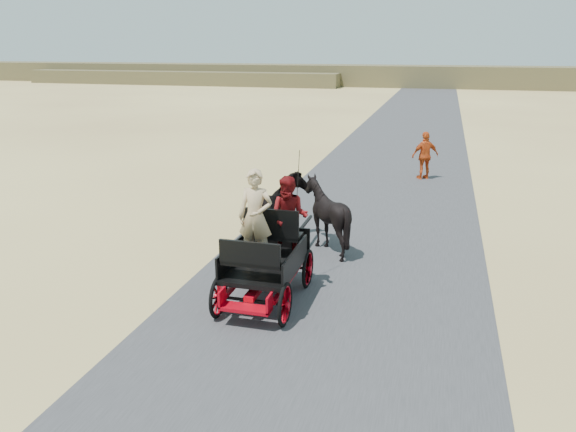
% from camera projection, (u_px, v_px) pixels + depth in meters
% --- Properties ---
extents(ground, '(140.00, 140.00, 0.00)m').
position_uv_depth(ground, '(294.00, 376.00, 8.26)').
color(ground, tan).
extents(road, '(6.00, 140.00, 0.01)m').
position_uv_depth(road, '(294.00, 376.00, 8.26)').
color(road, '#38383A').
rests_on(road, ground).
extents(ridge_far, '(140.00, 6.00, 2.40)m').
position_uv_depth(ridge_far, '(430.00, 76.00, 65.09)').
color(ridge_far, brown).
rests_on(ridge_far, ground).
extents(ridge_near, '(40.00, 4.00, 1.60)m').
position_uv_depth(ridge_near, '(179.00, 78.00, 69.13)').
color(ridge_near, brown).
rests_on(ridge_near, ground).
extents(carriage, '(1.30, 2.40, 0.72)m').
position_uv_depth(carriage, '(266.00, 282.00, 10.67)').
color(carriage, black).
rests_on(carriage, ground).
extents(horse_left, '(0.91, 2.01, 1.70)m').
position_uv_depth(horse_left, '(281.00, 212.00, 13.44)').
color(horse_left, black).
rests_on(horse_left, ground).
extents(horse_right, '(1.37, 1.54, 1.70)m').
position_uv_depth(horse_right, '(326.00, 215.00, 13.16)').
color(horse_right, black).
rests_on(horse_right, ground).
extents(driver_man, '(0.66, 0.43, 1.80)m').
position_uv_depth(driver_man, '(255.00, 217.00, 10.40)').
color(driver_man, tan).
rests_on(driver_man, carriage).
extents(passenger_woman, '(0.77, 0.60, 1.58)m').
position_uv_depth(passenger_woman, '(289.00, 217.00, 10.82)').
color(passenger_woman, '#660C0F').
rests_on(passenger_woman, carriage).
extents(pedestrian, '(1.09, 0.86, 1.73)m').
position_uv_depth(pedestrian, '(425.00, 156.00, 20.21)').
color(pedestrian, '#BF4315').
rests_on(pedestrian, ground).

